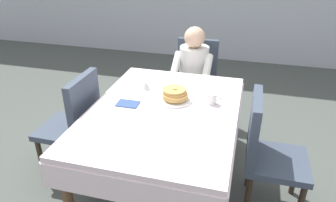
# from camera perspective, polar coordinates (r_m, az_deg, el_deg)

# --- Properties ---
(ground_plane) EXTENTS (14.00, 14.00, 0.00)m
(ground_plane) POSITION_cam_1_polar(r_m,az_deg,el_deg) (2.79, -0.73, -14.95)
(ground_plane) COLOR #474C47
(dining_table_main) EXTENTS (1.12, 1.52, 0.74)m
(dining_table_main) POSITION_cam_1_polar(r_m,az_deg,el_deg) (2.40, -0.82, -3.42)
(dining_table_main) COLOR silver
(dining_table_main) RESTS_ON ground
(chair_diner) EXTENTS (0.44, 0.45, 0.93)m
(chair_diner) POSITION_cam_1_polar(r_m,az_deg,el_deg) (3.47, 4.99, 4.38)
(chair_diner) COLOR #384251
(chair_diner) RESTS_ON ground
(diner_person) EXTENTS (0.40, 0.43, 1.12)m
(diner_person) POSITION_cam_1_polar(r_m,az_deg,el_deg) (3.28, 4.58, 5.58)
(diner_person) COLOR silver
(diner_person) RESTS_ON ground
(chair_right_side) EXTENTS (0.45, 0.44, 0.93)m
(chair_right_side) POSITION_cam_1_polar(r_m,az_deg,el_deg) (2.41, 17.29, -8.17)
(chair_right_side) COLOR #384251
(chair_right_side) RESTS_ON ground
(chair_left_side) EXTENTS (0.45, 0.44, 0.93)m
(chair_left_side) POSITION_cam_1_polar(r_m,az_deg,el_deg) (2.75, -16.47, -3.31)
(chair_left_side) COLOR #384251
(chair_left_side) RESTS_ON ground
(plate_breakfast) EXTENTS (0.28, 0.28, 0.02)m
(plate_breakfast) POSITION_cam_1_polar(r_m,az_deg,el_deg) (2.49, 1.19, 0.28)
(plate_breakfast) COLOR white
(plate_breakfast) RESTS_ON dining_table_main
(breakfast_stack) EXTENTS (0.20, 0.20, 0.09)m
(breakfast_stack) POSITION_cam_1_polar(r_m,az_deg,el_deg) (2.46, 1.25, 1.23)
(breakfast_stack) COLOR tan
(breakfast_stack) RESTS_ON plate_breakfast
(cup_coffee) EXTENTS (0.11, 0.08, 0.08)m
(cup_coffee) POSITION_cam_1_polar(r_m,az_deg,el_deg) (2.45, 7.95, 0.45)
(cup_coffee) COLOR white
(cup_coffee) RESTS_ON dining_table_main
(syrup_pitcher) EXTENTS (0.08, 0.08, 0.07)m
(syrup_pitcher) POSITION_cam_1_polar(r_m,az_deg,el_deg) (2.67, -4.09, 2.91)
(syrup_pitcher) COLOR silver
(syrup_pitcher) RESTS_ON dining_table_main
(fork_left_of_plate) EXTENTS (0.03, 0.18, 0.00)m
(fork_left_of_plate) POSITION_cam_1_polar(r_m,az_deg,el_deg) (2.52, -3.11, 0.48)
(fork_left_of_plate) COLOR silver
(fork_left_of_plate) RESTS_ON dining_table_main
(knife_right_of_plate) EXTENTS (0.02, 0.20, 0.00)m
(knife_right_of_plate) POSITION_cam_1_polar(r_m,az_deg,el_deg) (2.44, 5.41, -0.57)
(knife_right_of_plate) COLOR silver
(knife_right_of_plate) RESTS_ON dining_table_main
(spoon_near_edge) EXTENTS (0.15, 0.02, 0.00)m
(spoon_near_edge) POSITION_cam_1_polar(r_m,az_deg,el_deg) (2.24, -1.07, -3.18)
(spoon_near_edge) COLOR silver
(spoon_near_edge) RESTS_ON dining_table_main
(napkin_folded) EXTENTS (0.17, 0.12, 0.01)m
(napkin_folded) POSITION_cam_1_polar(r_m,az_deg,el_deg) (2.45, -7.34, -0.49)
(napkin_folded) COLOR #334C7F
(napkin_folded) RESTS_ON dining_table_main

